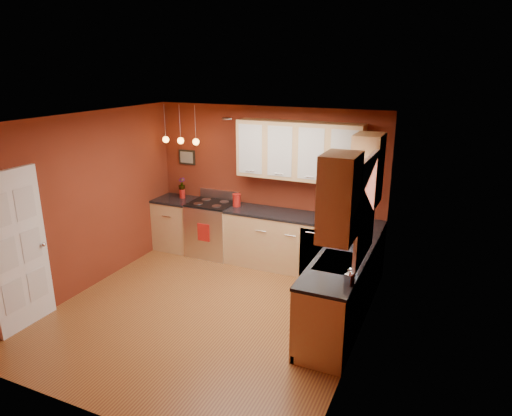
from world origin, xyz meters
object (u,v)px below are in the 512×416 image
at_px(gas_range, 212,228).
at_px(coffee_maker, 339,213).
at_px(sink, 339,263).
at_px(soap_pump, 349,277).
at_px(red_canister, 237,200).

distance_m(gas_range, coffee_maker, 2.31).
bearing_deg(sink, soap_pump, -65.74).
bearing_deg(gas_range, sink, -29.78).
relative_size(gas_range, soap_pump, 5.90).
height_order(gas_range, red_canister, red_canister).
xyz_separation_m(sink, soap_pump, (0.25, -0.55, 0.12)).
xyz_separation_m(sink, red_canister, (-2.15, 1.54, 0.13)).
relative_size(gas_range, coffee_maker, 4.21).
bearing_deg(soap_pump, red_canister, 138.96).
distance_m(red_canister, soap_pump, 3.18).
height_order(sink, coffee_maker, sink).
height_order(coffee_maker, soap_pump, coffee_maker).
relative_size(sink, coffee_maker, 2.66).
distance_m(sink, soap_pump, 0.61).
distance_m(sink, red_canister, 2.65).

